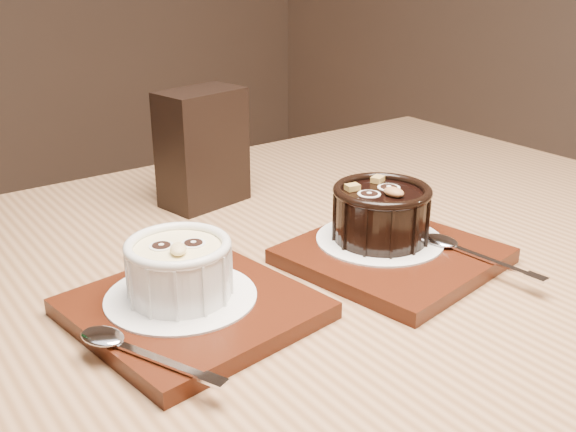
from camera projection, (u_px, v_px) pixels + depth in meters
name	position (u px, v px, depth m)	size (l,w,h in m)	color
table	(262.00, 365.00, 0.67)	(1.21, 0.82, 0.75)	#8B603D
tray_left	(193.00, 309.00, 0.57)	(0.18, 0.18, 0.01)	#461A0B
doily_left	(181.00, 296.00, 0.58)	(0.13, 0.13, 0.00)	white
ramekin_white	(179.00, 266.00, 0.57)	(0.09, 0.09, 0.05)	white
spoon_left	(137.00, 349.00, 0.49)	(0.03, 0.13, 0.01)	silver
tray_right	(392.00, 256.00, 0.67)	(0.18, 0.18, 0.01)	#461A0B
doily_right	(380.00, 239.00, 0.69)	(0.13, 0.13, 0.00)	white
ramekin_dark	(381.00, 211.00, 0.68)	(0.10, 0.10, 0.06)	black
spoon_right	(470.00, 251.00, 0.65)	(0.03, 0.13, 0.01)	silver
condiment_stand	(202.00, 148.00, 0.81)	(0.10, 0.06, 0.14)	black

